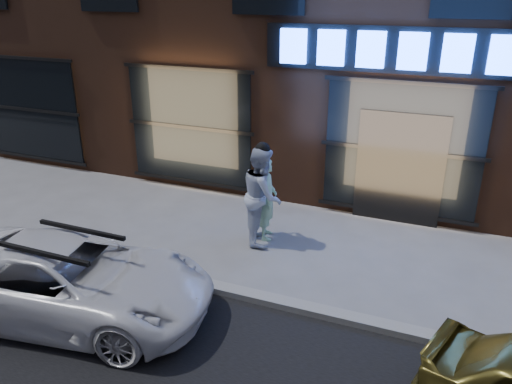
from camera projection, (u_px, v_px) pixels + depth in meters
ground at (358, 324)px, 7.57m from camera, size 90.00×90.00×0.00m
curb at (358, 321)px, 7.54m from camera, size 60.00×0.25×0.12m
man_bowtie at (266, 198)px, 9.90m from camera, size 0.60×0.72×1.70m
man_cap at (262, 195)px, 9.72m from camera, size 1.03×1.15×1.96m
white_suv at (69, 280)px, 7.59m from camera, size 4.67×2.70×1.22m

